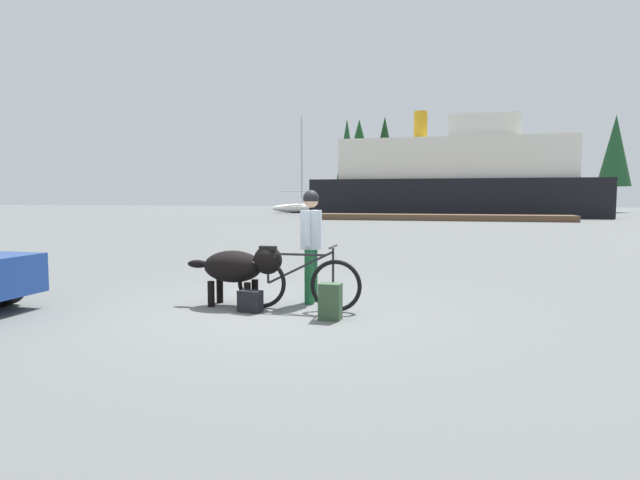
# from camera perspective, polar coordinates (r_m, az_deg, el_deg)

# --- Properties ---
(ground_plane) EXTENTS (160.00, 160.00, 0.00)m
(ground_plane) POSITION_cam_1_polar(r_m,az_deg,el_deg) (7.48, -5.63, -7.62)
(ground_plane) COLOR #595B5B
(bicycle) EXTENTS (1.81, 0.44, 0.92)m
(bicycle) POSITION_cam_1_polar(r_m,az_deg,el_deg) (7.49, -2.47, -4.53)
(bicycle) COLOR black
(bicycle) RESTS_ON ground_plane
(person_cyclist) EXTENTS (0.32, 0.53, 1.68)m
(person_cyclist) POSITION_cam_1_polar(r_m,az_deg,el_deg) (7.90, -0.97, 0.47)
(person_cyclist) COLOR #19592D
(person_cyclist) RESTS_ON ground_plane
(dog) EXTENTS (1.46, 0.54, 0.89)m
(dog) POSITION_cam_1_polar(r_m,az_deg,el_deg) (7.80, -8.56, -2.80)
(dog) COLOR black
(dog) RESTS_ON ground_plane
(backpack) EXTENTS (0.29, 0.21, 0.47)m
(backpack) POSITION_cam_1_polar(r_m,az_deg,el_deg) (6.91, 1.11, -6.61)
(backpack) COLOR #334C33
(backpack) RESTS_ON ground_plane
(handbag_pannier) EXTENTS (0.35, 0.24, 0.30)m
(handbag_pannier) POSITION_cam_1_polar(r_m,az_deg,el_deg) (7.44, -7.48, -6.53)
(handbag_pannier) COLOR black
(handbag_pannier) RESTS_ON ground_plane
(dock_pier) EXTENTS (16.73, 2.09, 0.40)m
(dock_pier) POSITION_cam_1_polar(r_m,az_deg,el_deg) (36.44, 12.80, 2.37)
(dock_pier) COLOR brown
(dock_pier) RESTS_ON ground_plane
(ferry_boat) EXTENTS (22.28, 7.60, 8.55)m
(ferry_boat) POSITION_cam_1_polar(r_m,az_deg,el_deg) (45.03, 14.18, 6.32)
(ferry_boat) COLOR black
(ferry_boat) RESTS_ON ground_plane
(sailboat_moored) EXTENTS (6.15, 1.72, 9.26)m
(sailboat_moored) POSITION_cam_1_polar(r_m,az_deg,el_deg) (51.79, -1.96, 3.50)
(sailboat_moored) COLOR silver
(sailboat_moored) RESTS_ON ground_plane
(pine_tree_far_left) EXTENTS (4.12, 4.12, 9.73)m
(pine_tree_far_left) POSITION_cam_1_polar(r_m,az_deg,el_deg) (57.34, 4.21, 9.01)
(pine_tree_far_left) COLOR #4C331E
(pine_tree_far_left) RESTS_ON ground_plane
(pine_tree_center) EXTENTS (3.47, 3.47, 10.01)m
(pine_tree_center) POSITION_cam_1_polar(r_m,az_deg,el_deg) (57.36, 6.93, 9.05)
(pine_tree_center) COLOR #4C331E
(pine_tree_center) RESTS_ON ground_plane
(pine_tree_far_right) EXTENTS (3.20, 3.20, 9.75)m
(pine_tree_far_right) POSITION_cam_1_polar(r_m,az_deg,el_deg) (61.65, 29.05, 8.33)
(pine_tree_far_right) COLOR #4C331E
(pine_tree_far_right) RESTS_ON ground_plane
(pine_tree_mid_back) EXTENTS (3.01, 3.01, 10.84)m
(pine_tree_mid_back) POSITION_cam_1_polar(r_m,az_deg,el_deg) (64.64, 2.90, 8.94)
(pine_tree_mid_back) COLOR #4C331E
(pine_tree_mid_back) RESTS_ON ground_plane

